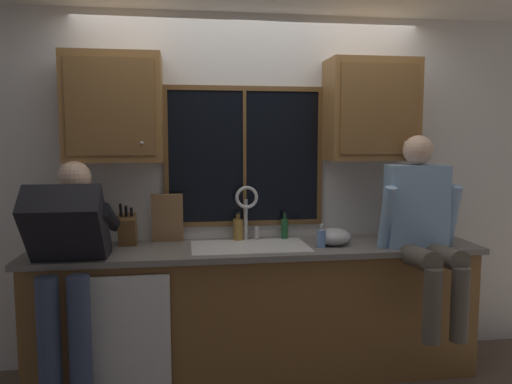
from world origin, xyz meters
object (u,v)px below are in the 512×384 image
Objects in this scene: person_sitting_on_counter at (423,222)px; mixing_bowl at (334,237)px; soap_dispenser at (321,238)px; cutting_board at (167,218)px; bottle_green_glass at (238,229)px; bottle_tall_clear at (285,228)px; person_standing at (68,258)px; knife_block at (127,230)px.

mixing_bowl is (-0.54, 0.24, -0.13)m from person_sitting_on_counter.
mixing_bowl is 0.13m from soap_dispenser.
cutting_board is 2.16× the size of soap_dispenser.
bottle_green_glass is (-1.18, 0.49, -0.10)m from person_sitting_on_counter.
soap_dispenser is 0.84× the size of bottle_tall_clear.
cutting_board is at bearing -179.32° from bottle_green_glass.
bottle_tall_clear is (0.85, 0.01, -0.09)m from cutting_board.
bottle_green_glass is at bearing 157.45° from person_sitting_on_counter.
person_sitting_on_counter reaches higher than mixing_bowl.
person_standing is 1.52m from bottle_tall_clear.
mixing_bowl is (1.42, -0.17, -0.05)m from knife_block.
person_standing is at bearing -138.64° from cutting_board.
person_sitting_on_counter reaches higher than soap_dispenser.
knife_block is 1.13m from bottle_tall_clear.
knife_block is 0.90× the size of cutting_board.
knife_block is at bearing 54.87° from person_standing.
cutting_board is at bearing -179.62° from bottle_tall_clear.
person_standing reaches higher than bottle_green_glass.
cutting_board is 1.82× the size of bottle_tall_clear.
cutting_board is at bearing 41.36° from person_standing.
person_standing is 1.62m from soap_dispenser.
person_sitting_on_counter is 1.28m from bottle_green_glass.
knife_block is at bearing -175.91° from bottle_tall_clear.
mixing_bowl is at bearing -21.21° from bottle_green_glass.
bottle_tall_clear is at bearing 140.05° from mixing_bowl.
mixing_bowl is 1.48× the size of soap_dispenser.
person_sitting_on_counter is 3.92× the size of knife_block.
cutting_board is at bearing 163.99° from person_sitting_on_counter.
mixing_bowl is at bearing -39.95° from bottle_tall_clear.
mixing_bowl is at bearing 34.35° from soap_dispenser.
person_standing is 4.72× the size of knife_block.
knife_block is 0.78m from bottle_green_glass.
person_sitting_on_counter is at bearing -14.31° from soap_dispenser.
soap_dispenser is at bearing -59.94° from bottle_tall_clear.
person_standing is 4.25× the size of cutting_board.
person_sitting_on_counter is 3.53× the size of cutting_board.
bottle_tall_clear is at bearing 4.09° from knife_block.
mixing_bowl is (1.15, -0.24, -0.12)m from cutting_board.
person_sitting_on_counter reaches higher than bottle_tall_clear.
knife_block is at bearing 168.19° from person_sitting_on_counter.
person_sitting_on_counter is 0.97m from bottle_tall_clear.
knife_block is at bearing 169.44° from soap_dispenser.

